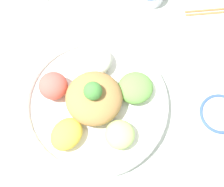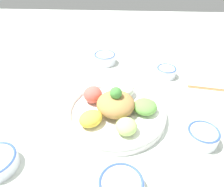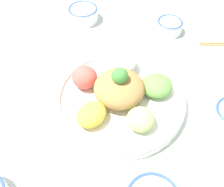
{
  "view_description": "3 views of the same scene",
  "coord_description": "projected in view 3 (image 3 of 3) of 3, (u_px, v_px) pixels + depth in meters",
  "views": [
    {
      "loc": [
        0.02,
        -0.24,
        0.7
      ],
      "look_at": [
        0.07,
        -0.01,
        0.06
      ],
      "focal_mm": 50.0,
      "sensor_mm": 36.0,
      "label": 1
    },
    {
      "loc": [
        0.05,
        -0.56,
        0.51
      ],
      "look_at": [
        0.02,
        -0.0,
        0.09
      ],
      "focal_mm": 35.0,
      "sensor_mm": 36.0,
      "label": 2
    },
    {
      "loc": [
        -0.04,
        -0.42,
        0.54
      ],
      "look_at": [
        0.01,
        -0.04,
        0.07
      ],
      "focal_mm": 42.0,
      "sensor_mm": 36.0,
      "label": 3
    }
  ],
  "objects": [
    {
      "name": "ground_plane",
      "position": [
        106.0,
        99.0,
        0.69
      ],
      "size": [
        2.4,
        2.4,
        0.0
      ],
      "primitive_type": "plane",
      "color": "silver"
    },
    {
      "name": "salad_platter",
      "position": [
        119.0,
        94.0,
        0.66
      ],
      "size": [
        0.34,
        0.34,
        0.12
      ],
      "color": "white",
      "rests_on": "ground_plane"
    },
    {
      "name": "sauce_bowl_red",
      "position": [
        83.0,
        14.0,
        0.89
      ],
      "size": [
        0.1,
        0.1,
        0.05
      ],
      "color": "white",
      "rests_on": "ground_plane"
    },
    {
      "name": "sauce_bowl_dark",
      "position": [
        169.0,
        26.0,
        0.85
      ],
      "size": [
        0.08,
        0.08,
        0.04
      ],
      "color": "white",
      "rests_on": "ground_plane"
    }
  ]
}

